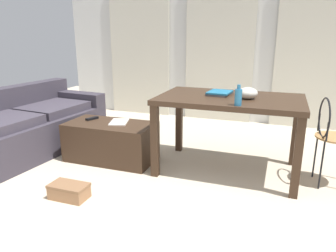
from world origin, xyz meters
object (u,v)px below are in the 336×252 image
wire_chair (331,131)px  tv_remote_primary (92,118)px  couch (24,128)px  book_stack (220,93)px  bottle_near (238,97)px  shoebox (69,191)px  magazine (119,122)px  craft_table (230,107)px  bowl (248,93)px  coffee_table (111,142)px

wire_chair → tv_remote_primary: 2.48m
couch → book_stack: 2.34m
book_stack → bottle_near: bearing=-61.5°
wire_chair → shoebox: size_ratio=2.49×
magazine → shoebox: size_ratio=0.78×
craft_table → bottle_near: (0.12, -0.37, 0.18)m
craft_table → magazine: (-1.19, -0.11, -0.24)m
bottle_near → bowl: (0.04, 0.33, -0.02)m
bowl → book_stack: 0.32m
craft_table → wire_chair: (0.92, -0.00, -0.15)m
craft_table → magazine: 1.22m
craft_table → bowl: (0.17, -0.04, 0.15)m
craft_table → shoebox: (-1.18, -1.07, -0.61)m
bowl → tv_remote_primary: size_ratio=1.22×
couch → wire_chair: bearing=4.8°
coffee_table → craft_table: 1.37m
bowl → magazine: (-1.36, -0.07, -0.40)m
wire_chair → magazine: size_ratio=3.18×
book_stack → magazine: bearing=-170.0°
wire_chair → coffee_table: bearing=-176.0°
coffee_table → wire_chair: size_ratio=1.17×
coffee_table → tv_remote_primary: bearing=166.3°
wire_chair → bowl: (-0.76, -0.04, 0.31)m
bottle_near → tv_remote_primary: bottle_near is taller
coffee_table → tv_remote_primary: (-0.27, 0.07, 0.23)m
craft_table → bottle_near: size_ratio=7.71×
craft_table → book_stack: (-0.12, 0.08, 0.12)m
book_stack → tv_remote_primary: 1.48m
bottle_near → magazine: bottle_near is taller
book_stack → bowl: bearing=-22.6°
craft_table → tv_remote_primary: (-1.55, -0.09, -0.24)m
shoebox → wire_chair: bearing=26.8°
bowl → shoebox: 1.86m
coffee_table → wire_chair: 2.23m
coffee_table → tv_remote_primary: 0.36m
wire_chair → bowl: bowl is taller
couch → craft_table: size_ratio=1.46×
tv_remote_primary → shoebox: size_ratio=0.46×
wire_chair → craft_table: bearing=179.8°
wire_chair → book_stack: 1.08m
coffee_table → wire_chair: wire_chair is taller
couch → bottle_near: (2.50, -0.09, 0.56)m
bottle_near → wire_chair: bearing=24.7°
bowl → tv_remote_primary: bearing=-178.3°
wire_chair → tv_remote_primary: wire_chair is taller
wire_chair → book_stack: size_ratio=2.63×
craft_table → book_stack: book_stack is taller
craft_table → tv_remote_primary: bearing=-176.7°
book_stack → craft_table: bearing=-34.1°
wire_chair → magazine: (-2.12, -0.10, -0.09)m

